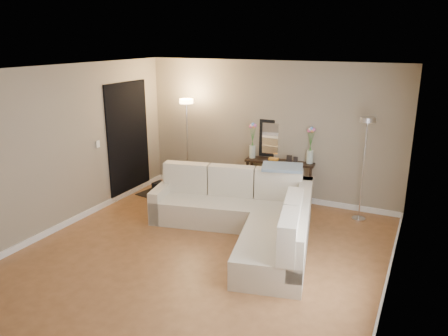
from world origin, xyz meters
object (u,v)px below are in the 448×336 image
at_px(console_table, 275,178).
at_px(floor_lamp_unlit, 365,149).
at_px(sectional_sofa, 247,214).
at_px(floor_lamp_lit, 187,127).

relative_size(console_table, floor_lamp_unlit, 0.74).
relative_size(sectional_sofa, floor_lamp_unlit, 1.74).
bearing_deg(console_table, floor_lamp_unlit, -9.58).
xyz_separation_m(console_table, floor_lamp_lit, (-1.76, -0.25, 0.87)).
bearing_deg(floor_lamp_unlit, floor_lamp_lit, 179.67).
bearing_deg(sectional_sofa, floor_lamp_unlit, 42.01).
bearing_deg(sectional_sofa, floor_lamp_lit, 143.73).
bearing_deg(floor_lamp_lit, floor_lamp_unlit, -0.33).
relative_size(console_table, floor_lamp_lit, 0.71).
relative_size(sectional_sofa, floor_lamp_lit, 1.66).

